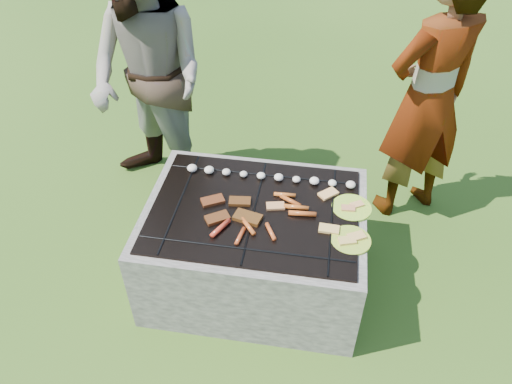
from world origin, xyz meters
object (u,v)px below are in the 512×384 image
(cook, at_px, (428,99))
(fire_pit, at_px, (255,247))
(plate_far, at_px, (352,208))
(bystander, at_px, (148,80))
(plate_near, at_px, (351,240))

(cook, bearing_deg, fire_pit, 9.94)
(fire_pit, distance_m, plate_far, 0.66)
(cook, xyz_separation_m, bystander, (-1.87, -0.10, 0.03))
(plate_near, relative_size, cook, 0.16)
(bystander, bearing_deg, plate_near, -2.14)
(plate_near, bearing_deg, bystander, 146.34)
(cook, bearing_deg, bystander, -28.55)
(plate_far, bearing_deg, fire_pit, -169.34)
(fire_pit, bearing_deg, bystander, 137.53)
(fire_pit, xyz_separation_m, bystander, (-0.86, 0.79, 0.67))
(plate_far, relative_size, cook, 0.15)
(fire_pit, distance_m, cook, 1.49)
(cook, distance_m, bystander, 1.87)
(plate_near, bearing_deg, cook, 67.14)
(bystander, bearing_deg, plate_far, 5.85)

